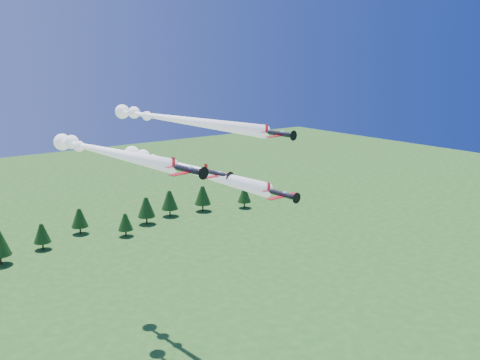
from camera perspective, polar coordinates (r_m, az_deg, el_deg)
plane_lead at (r=111.65m, az=-6.71°, el=1.52°), size 7.57×55.43×3.70m
plane_left at (r=110.03m, az=-14.75°, el=3.13°), size 11.63×48.99×3.70m
plane_right at (r=124.05m, az=-7.33°, el=6.52°), size 10.46×61.02×3.70m
plane_slot at (r=99.81m, az=-2.42°, el=0.67°), size 6.74×7.31×2.36m
treeline at (r=204.80m, az=-16.75°, el=-4.18°), size 162.74×22.71×11.48m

